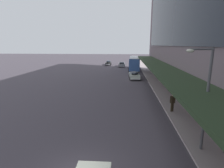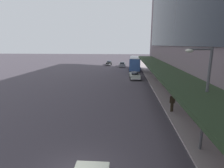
% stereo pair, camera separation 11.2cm
% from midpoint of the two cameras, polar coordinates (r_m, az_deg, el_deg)
% --- Properties ---
extents(transit_bus_kerbside_front, '(3.04, 11.31, 3.34)m').
position_cam_midpoint_polar(transit_bus_kerbside_front, '(46.83, 7.18, 6.96)').
color(transit_bus_kerbside_front, '#375B9D').
rests_on(transit_bus_kerbside_front, ground).
extents(sedan_oncoming_rear, '(1.99, 4.96, 1.48)m').
position_cam_midpoint_polar(sedan_oncoming_rear, '(53.53, 3.14, 6.48)').
color(sedan_oncoming_rear, gray).
rests_on(sedan_oncoming_rear, ground).
extents(sedan_oncoming_front, '(1.84, 4.98, 1.49)m').
position_cam_midpoint_polar(sedan_oncoming_front, '(57.77, -1.23, 6.95)').
color(sedan_oncoming_front, black).
rests_on(sedan_oncoming_front, ground).
extents(sedan_trailing_mid, '(2.13, 5.04, 1.50)m').
position_cam_midpoint_polar(sedan_trailing_mid, '(34.36, 7.19, 2.95)').
color(sedan_trailing_mid, beige).
rests_on(sedan_trailing_mid, ground).
extents(pedestrian_at_kerb, '(0.57, 0.38, 1.86)m').
position_cam_midpoint_polar(pedestrian_at_kerb, '(17.80, 18.99, -5.36)').
color(pedestrian_at_kerb, '#352B1C').
rests_on(pedestrian_at_kerb, sidewalk_kerb).
extents(street_lamp, '(1.50, 0.28, 6.19)m').
position_cam_midpoint_polar(street_lamp, '(11.42, 27.64, -2.37)').
color(street_lamp, '#4C4C51').
rests_on(street_lamp, sidewalk_kerb).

